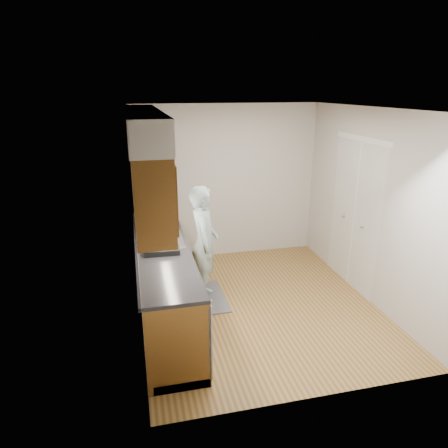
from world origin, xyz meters
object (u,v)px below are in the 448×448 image
(soap_bottle_a, at_px, (161,217))
(soap_bottle_c, at_px, (152,215))
(person, at_px, (204,237))
(steel_can, at_px, (176,224))
(soap_bottle_b, at_px, (171,219))
(soda_can, at_px, (162,224))
(dish_rack, at_px, (161,249))

(soap_bottle_a, xyz_separation_m, soap_bottle_c, (-0.11, 0.29, -0.05))
(person, bearing_deg, steel_can, 59.35)
(soap_bottle_b, bearing_deg, soda_can, -156.10)
(soap_bottle_c, bearing_deg, soap_bottle_a, -69.77)
(soap_bottle_a, bearing_deg, dish_rack, -94.54)
(soap_bottle_b, relative_size, steel_can, 1.63)
(soda_can, bearing_deg, soap_bottle_c, 108.18)
(soap_bottle_c, bearing_deg, soap_bottle_b, -50.39)
(soap_bottle_b, bearing_deg, steel_can, -65.31)
(soap_bottle_b, height_order, soda_can, soap_bottle_b)
(dish_rack, bearing_deg, soda_can, 87.37)
(steel_can, relative_size, dish_rack, 0.33)
(soap_bottle_b, bearing_deg, soap_bottle_a, 179.89)
(soap_bottle_a, bearing_deg, steel_can, -30.78)
(soap_bottle_a, bearing_deg, person, -36.68)
(person, bearing_deg, soda_can, 66.12)
(soap_bottle_c, relative_size, soda_can, 1.67)
(soap_bottle_a, relative_size, steel_can, 2.19)
(soap_bottle_a, height_order, soap_bottle_b, soap_bottle_a)
(soda_can, bearing_deg, person, -32.81)
(person, bearing_deg, soap_bottle_b, 53.85)
(steel_can, bearing_deg, soap_bottle_c, 126.02)
(soap_bottle_c, xyz_separation_m, soda_can, (0.11, -0.34, -0.04))
(soap_bottle_c, xyz_separation_m, dish_rack, (0.04, -1.14, -0.06))
(dish_rack, bearing_deg, soap_bottle_c, 94.62)
(soap_bottle_b, height_order, dish_rack, soap_bottle_b)
(soda_can, xyz_separation_m, steel_can, (0.17, -0.05, 0.01))
(soap_bottle_b, bearing_deg, dish_rack, -103.18)
(soap_bottle_c, distance_m, soda_can, 0.36)
(soap_bottle_a, relative_size, soap_bottle_b, 1.34)
(soda_can, bearing_deg, soap_bottle_b, 23.90)
(soap_bottle_a, relative_size, soda_can, 2.66)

